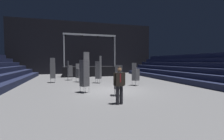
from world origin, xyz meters
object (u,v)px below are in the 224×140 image
object	(u,v)px
chair_stack_front_left	(79,73)
chair_stack_mid_centre	(84,73)
chair_stack_front_right	(53,70)
chair_stack_mid_left	(70,71)
chair_stack_rear_left	(136,74)
chair_stack_rear_right	(118,80)
stage_riser	(89,71)
man_with_tie	(119,83)
chair_stack_mid_right	(98,70)

from	to	relation	value
chair_stack_front_left	chair_stack_mid_centre	bearing A→B (deg)	54.05
chair_stack_front_right	chair_stack_mid_left	bearing A→B (deg)	39.02
chair_stack_front_left	chair_stack_rear_left	world-z (taller)	chair_stack_rear_left
chair_stack_front_right	chair_stack_rear_right	world-z (taller)	chair_stack_front_right
chair_stack_rear_right	chair_stack_mid_centre	bearing A→B (deg)	-15.88
stage_riser	chair_stack_mid_centre	bearing A→B (deg)	-99.05
chair_stack_mid_left	man_with_tie	bearing A→B (deg)	-4.26
stage_riser	chair_stack_mid_left	xyz separation A→B (m)	(-2.57, -4.62, 0.31)
chair_stack_mid_left	chair_stack_rear_right	bearing A→B (deg)	1.19
chair_stack_mid_right	chair_stack_mid_centre	world-z (taller)	chair_stack_mid_centre
man_with_tie	chair_stack_mid_right	bearing A→B (deg)	-97.42
chair_stack_mid_centre	chair_stack_mid_left	bearing A→B (deg)	65.90
chair_stack_rear_right	chair_stack_front_right	bearing A→B (deg)	-36.63
chair_stack_front_left	chair_stack_mid_right	distance (m)	2.00
chair_stack_mid_left	chair_stack_rear_right	xyz separation A→B (m)	(2.45, -8.26, -0.13)
man_with_tie	chair_stack_mid_left	xyz separation A→B (m)	(-1.95, 9.94, 0.03)
chair_stack_rear_left	chair_stack_front_left	bearing A→B (deg)	-154.53
man_with_tie	chair_stack_rear_right	size ratio (longest dim) A/B	0.99
chair_stack_front_right	chair_stack_mid_left	xyz separation A→B (m)	(1.50, 1.55, -0.13)
chair_stack_front_left	chair_stack_mid_right	xyz separation A→B (m)	(1.60, -1.17, 0.34)
chair_stack_front_left	chair_stack_mid_left	size ratio (longest dim) A/B	0.87
stage_riser	chair_stack_mid_right	distance (m)	7.59
chair_stack_front_right	chair_stack_mid_right	size ratio (longest dim) A/B	0.93
stage_riser	chair_stack_rear_left	distance (m)	10.01
chair_stack_front_left	chair_stack_mid_centre	xyz separation A→B (m)	(-0.04, -5.11, 0.38)
chair_stack_mid_centre	chair_stack_rear_right	xyz separation A→B (m)	(1.71, -1.37, -0.38)
chair_stack_front_left	chair_stack_mid_left	distance (m)	1.95
man_with_tie	chair_stack_mid_centre	distance (m)	3.29
man_with_tie	chair_stack_mid_left	bearing A→B (deg)	-82.83
chair_stack_front_right	chair_stack_mid_right	xyz separation A→B (m)	(3.88, -1.40, 0.08)
stage_riser	chair_stack_rear_right	distance (m)	12.89
chair_stack_front_left	chair_stack_front_right	distance (m)	2.31
stage_riser	chair_stack_rear_left	world-z (taller)	stage_riser
chair_stack_front_right	chair_stack_rear_left	distance (m)	7.35
chair_stack_mid_left	chair_stack_mid_right	size ratio (longest dim) A/B	0.82
man_with_tie	chair_stack_front_left	size ratio (longest dim) A/B	0.99
chair_stack_mid_left	chair_stack_mid_centre	xyz separation A→B (m)	(0.74, -6.89, 0.25)
chair_stack_mid_left	chair_stack_mid_right	distance (m)	3.79
chair_stack_mid_right	chair_stack_rear_left	size ratio (longest dim) A/B	1.33
chair_stack_front_left	chair_stack_mid_centre	world-z (taller)	chair_stack_mid_centre
chair_stack_mid_centre	chair_stack_rear_left	distance (m)	4.57
stage_riser	chair_stack_mid_centre	world-z (taller)	stage_riser
chair_stack_front_left	chair_stack_front_right	size ratio (longest dim) A/B	0.77
stage_riser	chair_stack_front_left	xyz separation A→B (m)	(-1.79, -6.40, 0.19)
stage_riser	chair_stack_mid_right	size ratio (longest dim) A/B	2.84
chair_stack_front_right	chair_stack_rear_left	xyz separation A→B (m)	(6.43, -3.55, -0.21)
chair_stack_front_right	chair_stack_rear_right	bearing A→B (deg)	-66.39
chair_stack_mid_right	chair_stack_rear_right	size ratio (longest dim) A/B	1.40
chair_stack_rear_right	chair_stack_rear_left	bearing A→B (deg)	-105.28
stage_riser	chair_stack_rear_right	size ratio (longest dim) A/B	3.98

